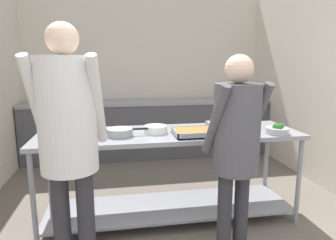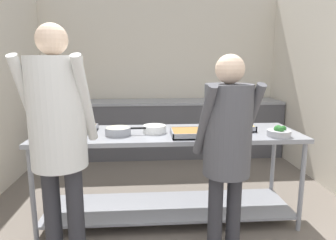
{
  "view_description": "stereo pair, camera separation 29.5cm",
  "coord_description": "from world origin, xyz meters",
  "px_view_note": "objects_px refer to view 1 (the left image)",
  "views": [
    {
      "loc": [
        -0.53,
        -1.18,
        1.56
      ],
      "look_at": [
        -0.03,
        1.68,
        0.99
      ],
      "focal_mm": 32.0,
      "sensor_mm": 36.0,
      "label": 1
    },
    {
      "loc": [
        -0.24,
        -1.22,
        1.56
      ],
      "look_at": [
        -0.03,
        1.68,
        0.99
      ],
      "focal_mm": 32.0,
      "sensor_mm": 36.0,
      "label": 2
    }
  ],
  "objects_px": {
    "serving_tray_vegetables": "(74,132)",
    "sauce_pan": "(120,132)",
    "broccoli_bowl": "(277,130)",
    "water_bottle": "(63,96)",
    "serving_tray_greens": "(229,126)",
    "guest_serving_right": "(68,129)",
    "plate_stack": "(156,129)",
    "serving_tray_roast": "(194,132)",
    "guest_serving_left": "(236,138)"
  },
  "relations": [
    {
      "from": "serving_tray_vegetables",
      "to": "sauce_pan",
      "type": "bearing_deg",
      "value": -19.64
    },
    {
      "from": "broccoli_bowl",
      "to": "water_bottle",
      "type": "bearing_deg",
      "value": 134.65
    },
    {
      "from": "sauce_pan",
      "to": "serving_tray_greens",
      "type": "height_order",
      "value": "sauce_pan"
    },
    {
      "from": "guest_serving_right",
      "to": "sauce_pan",
      "type": "bearing_deg",
      "value": 61.86
    },
    {
      "from": "plate_stack",
      "to": "water_bottle",
      "type": "xyz_separation_m",
      "value": [
        -1.17,
        2.09,
        0.1
      ]
    },
    {
      "from": "sauce_pan",
      "to": "serving_tray_greens",
      "type": "bearing_deg",
      "value": 7.76
    },
    {
      "from": "serving_tray_roast",
      "to": "guest_serving_right",
      "type": "relative_size",
      "value": 0.21
    },
    {
      "from": "sauce_pan",
      "to": "serving_tray_greens",
      "type": "distance_m",
      "value": 1.12
    },
    {
      "from": "guest_serving_right",
      "to": "serving_tray_roast",
      "type": "bearing_deg",
      "value": 29.19
    },
    {
      "from": "broccoli_bowl",
      "to": "guest_serving_left",
      "type": "xyz_separation_m",
      "value": [
        -0.6,
        -0.46,
        0.06
      ]
    },
    {
      "from": "serving_tray_vegetables",
      "to": "broccoli_bowl",
      "type": "xyz_separation_m",
      "value": [
        1.88,
        -0.31,
        0.01
      ]
    },
    {
      "from": "guest_serving_left",
      "to": "serving_tray_greens",
      "type": "bearing_deg",
      "value": 71.97
    },
    {
      "from": "serving_tray_vegetables",
      "to": "plate_stack",
      "type": "relative_size",
      "value": 1.7
    },
    {
      "from": "water_bottle",
      "to": "sauce_pan",
      "type": "bearing_deg",
      "value": -68.9
    },
    {
      "from": "serving_tray_greens",
      "to": "guest_serving_right",
      "type": "relative_size",
      "value": 0.23
    },
    {
      "from": "sauce_pan",
      "to": "guest_serving_left",
      "type": "relative_size",
      "value": 0.23
    },
    {
      "from": "guest_serving_left",
      "to": "guest_serving_right",
      "type": "xyz_separation_m",
      "value": [
        -1.2,
        -0.03,
        0.12
      ]
    },
    {
      "from": "guest_serving_right",
      "to": "water_bottle",
      "type": "bearing_deg",
      "value": 99.74
    },
    {
      "from": "serving_tray_roast",
      "to": "serving_tray_greens",
      "type": "height_order",
      "value": "same"
    },
    {
      "from": "serving_tray_roast",
      "to": "serving_tray_greens",
      "type": "bearing_deg",
      "value": 28.23
    },
    {
      "from": "serving_tray_roast",
      "to": "broccoli_bowl",
      "type": "xyz_separation_m",
      "value": [
        0.79,
        -0.08,
        0.01
      ]
    },
    {
      "from": "guest_serving_left",
      "to": "guest_serving_right",
      "type": "distance_m",
      "value": 1.21
    },
    {
      "from": "serving_tray_roast",
      "to": "serving_tray_greens",
      "type": "distance_m",
      "value": 0.49
    },
    {
      "from": "guest_serving_left",
      "to": "plate_stack",
      "type": "bearing_deg",
      "value": 126.94
    },
    {
      "from": "guest_serving_right",
      "to": "serving_tray_greens",
      "type": "bearing_deg",
      "value": 28.91
    },
    {
      "from": "sauce_pan",
      "to": "serving_tray_roast",
      "type": "distance_m",
      "value": 0.68
    },
    {
      "from": "sauce_pan",
      "to": "water_bottle",
      "type": "xyz_separation_m",
      "value": [
        -0.83,
        2.16,
        0.1
      ]
    },
    {
      "from": "sauce_pan",
      "to": "guest_serving_right",
      "type": "height_order",
      "value": "guest_serving_right"
    },
    {
      "from": "serving_tray_greens",
      "to": "guest_serving_left",
      "type": "distance_m",
      "value": 0.82
    },
    {
      "from": "plate_stack",
      "to": "serving_tray_greens",
      "type": "xyz_separation_m",
      "value": [
        0.77,
        0.08,
        -0.01
      ]
    },
    {
      "from": "serving_tray_vegetables",
      "to": "guest_serving_left",
      "type": "distance_m",
      "value": 1.49
    },
    {
      "from": "broccoli_bowl",
      "to": "water_bottle",
      "type": "height_order",
      "value": "water_bottle"
    },
    {
      "from": "plate_stack",
      "to": "guest_serving_left",
      "type": "bearing_deg",
      "value": -53.06
    },
    {
      "from": "guest_serving_left",
      "to": "water_bottle",
      "type": "xyz_separation_m",
      "value": [
        -1.69,
        2.78,
        0.04
      ]
    },
    {
      "from": "guest_serving_left",
      "to": "water_bottle",
      "type": "bearing_deg",
      "value": 121.24
    },
    {
      "from": "broccoli_bowl",
      "to": "guest_serving_right",
      "type": "xyz_separation_m",
      "value": [
        -1.81,
        -0.49,
        0.19
      ]
    },
    {
      "from": "serving_tray_roast",
      "to": "broccoli_bowl",
      "type": "relative_size",
      "value": 1.78
    },
    {
      "from": "serving_tray_vegetables",
      "to": "plate_stack",
      "type": "bearing_deg",
      "value": -6.36
    },
    {
      "from": "serving_tray_roast",
      "to": "water_bottle",
      "type": "bearing_deg",
      "value": 123.91
    },
    {
      "from": "serving_tray_vegetables",
      "to": "sauce_pan",
      "type": "relative_size",
      "value": 1.03
    },
    {
      "from": "serving_tray_roast",
      "to": "water_bottle",
      "type": "relative_size",
      "value": 1.63
    },
    {
      "from": "serving_tray_roast",
      "to": "guest_serving_left",
      "type": "xyz_separation_m",
      "value": [
        0.18,
        -0.54,
        0.08
      ]
    },
    {
      "from": "plate_stack",
      "to": "guest_serving_left",
      "type": "relative_size",
      "value": 0.14
    },
    {
      "from": "serving_tray_roast",
      "to": "guest_serving_right",
      "type": "bearing_deg",
      "value": -150.81
    },
    {
      "from": "broccoli_bowl",
      "to": "serving_tray_vegetables",
      "type": "bearing_deg",
      "value": 170.54
    },
    {
      "from": "serving_tray_vegetables",
      "to": "serving_tray_roast",
      "type": "height_order",
      "value": "same"
    },
    {
      "from": "sauce_pan",
      "to": "serving_tray_greens",
      "type": "xyz_separation_m",
      "value": [
        1.11,
        0.15,
        -0.01
      ]
    },
    {
      "from": "serving_tray_greens",
      "to": "guest_serving_right",
      "type": "distance_m",
      "value": 1.67
    },
    {
      "from": "plate_stack",
      "to": "serving_tray_roast",
      "type": "bearing_deg",
      "value": -23.71
    },
    {
      "from": "broccoli_bowl",
      "to": "water_bottle",
      "type": "distance_m",
      "value": 3.26
    }
  ]
}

